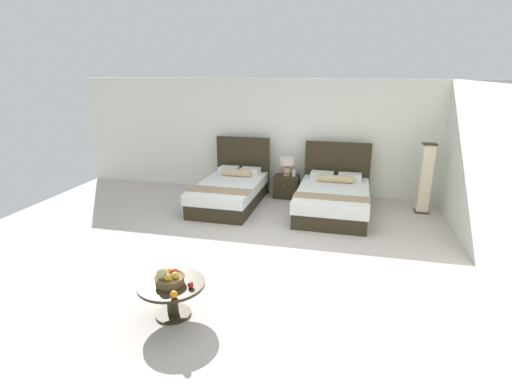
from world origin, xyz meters
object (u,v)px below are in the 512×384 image
object	(u,v)px
vase	(294,173)
loose_orange	(174,294)
bed_near_corner	(333,198)
loose_apple	(191,285)
floor_lamp_corner	(425,179)
fruit_bowl	(169,278)
nightstand	(286,186)
bed_near_window	(231,191)
coffee_table	(172,291)
table_lamp	(287,163)

from	to	relation	value
vase	loose_orange	xyz separation A→B (m)	(-0.56, -4.90, -0.11)
bed_near_corner	loose_orange	world-z (taller)	bed_near_corner
loose_apple	floor_lamp_corner	xyz separation A→B (m)	(3.07, 4.38, 0.23)
fruit_bowl	floor_lamp_corner	xyz separation A→B (m)	(3.34, 4.35, 0.19)
bed_near_corner	nightstand	distance (m)	1.29
bed_near_window	loose_apple	world-z (taller)	bed_near_window
nightstand	loose_apple	world-z (taller)	nightstand
bed_near_corner	loose_orange	size ratio (longest dim) A/B	26.40
nightstand	loose_apple	size ratio (longest dim) A/B	7.86
bed_near_corner	coffee_table	size ratio (longest dim) A/B	2.75
nightstand	bed_near_corner	bearing A→B (deg)	-36.03
nightstand	loose_apple	bearing A→B (deg)	-93.71
nightstand	floor_lamp_corner	xyz separation A→B (m)	(2.76, -0.33, 0.44)
bed_near_window	loose_orange	bearing A→B (deg)	-81.09
table_lamp	vase	xyz separation A→B (m)	(0.16, -0.06, -0.19)
fruit_bowl	loose_apple	xyz separation A→B (m)	(0.27, -0.02, -0.04)
table_lamp	loose_apple	bearing A→B (deg)	-93.70
vase	loose_orange	size ratio (longest dim) A/B	1.91
vase	floor_lamp_corner	size ratio (longest dim) A/B	0.11
nightstand	fruit_bowl	bearing A→B (deg)	-96.97
nightstand	fruit_bowl	world-z (taller)	fruit_bowl
nightstand	table_lamp	distance (m)	0.52
nightstand	fruit_bowl	distance (m)	4.73
bed_near_window	table_lamp	xyz separation A→B (m)	(1.05, 0.78, 0.47)
loose_apple	floor_lamp_corner	bearing A→B (deg)	54.96
bed_near_corner	nightstand	world-z (taller)	bed_near_corner
loose_orange	floor_lamp_corner	bearing A→B (deg)	55.53
loose_apple	bed_near_corner	bearing A→B (deg)	71.12
bed_near_window	coffee_table	size ratio (longest dim) A/B	2.78
bed_near_corner	bed_near_window	bearing A→B (deg)	179.95
fruit_bowl	loose_apple	world-z (taller)	fruit_bowl
fruit_bowl	vase	bearing A→B (deg)	81.03
loose_apple	bed_near_window	bearing A→B (deg)	100.72
coffee_table	floor_lamp_corner	size ratio (longest dim) A/B	0.56
loose_apple	nightstand	bearing A→B (deg)	86.29
table_lamp	fruit_bowl	world-z (taller)	table_lamp
bed_near_corner	vase	bearing A→B (deg)	140.85
bed_near_window	floor_lamp_corner	distance (m)	3.86
bed_near_corner	nightstand	size ratio (longest dim) A/B	3.92
nightstand	loose_apple	xyz separation A→B (m)	(-0.31, -4.71, 0.21)
nightstand	table_lamp	bearing A→B (deg)	90.00
bed_near_window	bed_near_corner	distance (m)	2.10
bed_near_corner	coffee_table	distance (m)	4.22
floor_lamp_corner	bed_near_corner	bearing A→B (deg)	-166.07
table_lamp	loose_orange	bearing A→B (deg)	-94.59
vase	coffee_table	size ratio (longest dim) A/B	0.20
fruit_bowl	loose_apple	size ratio (longest dim) A/B	4.94
table_lamp	loose_apple	size ratio (longest dim) A/B	5.94
bed_near_window	nightstand	world-z (taller)	bed_near_window
bed_near_window	loose_orange	world-z (taller)	bed_near_window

